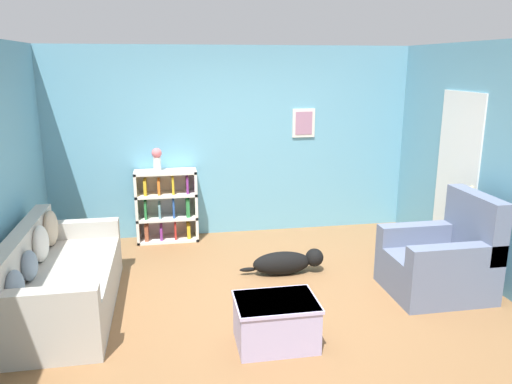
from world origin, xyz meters
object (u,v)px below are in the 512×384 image
Objects in this scene: dog at (287,262)px; bookshelf at (167,206)px; coffee_table at (276,321)px; vase at (157,158)px; couch at (59,281)px; recliner_chair at (443,260)px.

bookshelf is at bearing 133.36° from dog.
coffee_table is at bearing -72.58° from bookshelf.
vase is at bearing 135.85° from dog.
coffee_table is (0.90, -2.85, -0.26)m from bookshelf.
coffee_table reaches higher than dog.
coffee_table is at bearing -107.33° from dog.
recliner_chair reaches higher than couch.
vase is (-2.94, 2.14, 0.79)m from recliner_chair.
coffee_table is (1.94, -0.96, -0.09)m from couch.
bookshelf is 0.92× the size of recliner_chair.
bookshelf is (1.05, 1.90, 0.16)m from couch.
couch is 2.18m from bookshelf.
vase is (-1.00, 2.83, 0.93)m from coffee_table.
bookshelf is 0.68m from vase.
vase reaches higher than coffee_table.
dog is (-1.50, 0.74, -0.22)m from recliner_chair.
coffee_table is at bearing -70.63° from vase.
couch is 1.85× the size of recliner_chair.
coffee_table is at bearing -26.16° from couch.
dog is (2.39, 0.48, -0.17)m from couch.
couch reaches higher than dog.
bookshelf reaches higher than dog.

